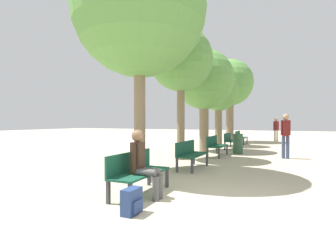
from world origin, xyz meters
TOP-DOWN VIEW (x-y plane):
  - ground_plane at (0.00, 0.00)m, footprint 80.00×80.00m
  - bench_row_0 at (-1.83, 0.54)m, footprint 0.55×1.59m
  - bench_row_1 at (-1.83, 3.71)m, footprint 0.55×1.59m
  - bench_row_2 at (-1.83, 6.88)m, footprint 0.55×1.59m
  - bench_row_3 at (-1.83, 10.05)m, footprint 0.55×1.59m
  - bench_row_4 at (-1.83, 13.22)m, footprint 0.55×1.59m
  - tree_row_0 at (-2.80, 2.30)m, footprint 3.68×3.68m
  - tree_row_1 at (-2.80, 5.37)m, footprint 2.45×2.45m
  - tree_row_2 at (-2.80, 8.44)m, footprint 2.92×2.92m
  - tree_row_3 at (-2.80, 11.40)m, footprint 2.36×2.36m
  - tree_row_4 at (-2.80, 14.77)m, footprint 3.25×3.25m
  - person_seated at (-1.59, 0.37)m, footprint 0.61×0.35m
  - backpack at (-1.30, -0.47)m, footprint 0.23×0.37m
  - pedestrian_near at (0.86, 7.28)m, footprint 0.36×0.28m
  - pedestrian_mid at (0.24, 14.91)m, footprint 0.35×0.30m
  - trash_bin at (-1.11, 8.11)m, footprint 0.43×0.43m

SIDE VIEW (x-z plane):
  - ground_plane at x=0.00m, z-range 0.00..0.00m
  - backpack at x=-1.30m, z-range 0.00..0.41m
  - trash_bin at x=-1.11m, z-range 0.00..0.90m
  - bench_row_0 at x=-1.83m, z-range 0.07..0.91m
  - bench_row_1 at x=-1.83m, z-range 0.07..0.91m
  - bench_row_2 at x=-1.83m, z-range 0.07..0.91m
  - bench_row_3 at x=-1.83m, z-range 0.07..0.91m
  - bench_row_4 at x=-1.83m, z-range 0.07..0.91m
  - person_seated at x=-1.59m, z-range 0.04..1.34m
  - pedestrian_mid at x=0.24m, z-range 0.12..1.84m
  - pedestrian_near at x=0.86m, z-range 0.13..1.88m
  - tree_row_3 at x=-2.80m, z-range 0.97..5.41m
  - tree_row_2 at x=-2.80m, z-range 0.98..5.96m
  - tree_row_1 at x=-2.80m, z-range 1.26..6.32m
  - tree_row_4 at x=-2.80m, z-range 1.23..7.08m
  - tree_row_0 at x=-2.80m, z-range 1.33..7.70m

